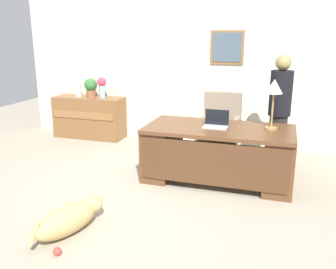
{
  "coord_description": "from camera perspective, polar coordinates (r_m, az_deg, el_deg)",
  "views": [
    {
      "loc": [
        1.39,
        -3.84,
        1.96
      ],
      "look_at": [
        0.07,
        0.3,
        0.75
      ],
      "focal_mm": 38.82,
      "sensor_mm": 36.0,
      "label": 1
    }
  ],
  "objects": [
    {
      "name": "dog_lying",
      "position": [
        3.9,
        -15.26,
        -12.59
      ],
      "size": [
        0.52,
        0.88,
        0.3
      ],
      "color": "tan",
      "rests_on": "ground_plane"
    },
    {
      "name": "potted_plant",
      "position": [
        7.07,
        -12.02,
        7.32
      ],
      "size": [
        0.24,
        0.24,
        0.36
      ],
      "color": "brown",
      "rests_on": "credenza"
    },
    {
      "name": "vase_empty",
      "position": [
        7.22,
        -13.92,
        6.98
      ],
      "size": [
        0.12,
        0.12,
        0.3
      ],
      "primitive_type": "cylinder",
      "color": "silver",
      "rests_on": "credenza"
    },
    {
      "name": "back_wall",
      "position": [
        6.61,
        5.55,
        10.22
      ],
      "size": [
        7.0,
        0.16,
        2.7
      ],
      "color": "beige",
      "rests_on": "ground_plane"
    },
    {
      "name": "ground_plane",
      "position": [
        4.53,
        -2.05,
        -10.09
      ],
      "size": [
        12.0,
        12.0,
        0.0
      ],
      "primitive_type": "plane",
      "color": "#9E937F"
    },
    {
      "name": "person_standing",
      "position": [
        5.58,
        17.08,
        3.56
      ],
      "size": [
        0.32,
        0.32,
        1.67
      ],
      "color": "#262323",
      "rests_on": "ground_plane"
    },
    {
      "name": "armchair",
      "position": [
        5.91,
        8.2,
        0.85
      ],
      "size": [
        0.6,
        0.59,
        1.05
      ],
      "color": "gray",
      "rests_on": "ground_plane"
    },
    {
      "name": "dog_toy_ball",
      "position": [
        3.63,
        -17.0,
        -17.14
      ],
      "size": [
        0.08,
        0.08,
        0.08
      ],
      "primitive_type": "sphere",
      "color": "#E53F33",
      "rests_on": "ground_plane"
    },
    {
      "name": "desk_lamp",
      "position": [
        4.86,
        16.31,
        6.77
      ],
      "size": [
        0.22,
        0.22,
        0.65
      ],
      "color": "#9E8447",
      "rests_on": "desk"
    },
    {
      "name": "vase_with_flowers",
      "position": [
        6.96,
        -10.33,
        7.56
      ],
      "size": [
        0.17,
        0.17,
        0.39
      ],
      "color": "#8DB5D6",
      "rests_on": "credenza"
    },
    {
      "name": "credenza",
      "position": [
        7.21,
        -12.22,
        2.67
      ],
      "size": [
        1.36,
        0.5,
        0.79
      ],
      "color": "brown",
      "rests_on": "ground_plane"
    },
    {
      "name": "laptop",
      "position": [
        4.91,
        7.56,
        1.84
      ],
      "size": [
        0.32,
        0.22,
        0.22
      ],
      "color": "#B2B5BA",
      "rests_on": "desk"
    },
    {
      "name": "desk",
      "position": [
        4.97,
        7.83,
        -2.74
      ],
      "size": [
        1.96,
        0.97,
        0.75
      ],
      "color": "brown",
      "rests_on": "ground_plane"
    }
  ]
}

